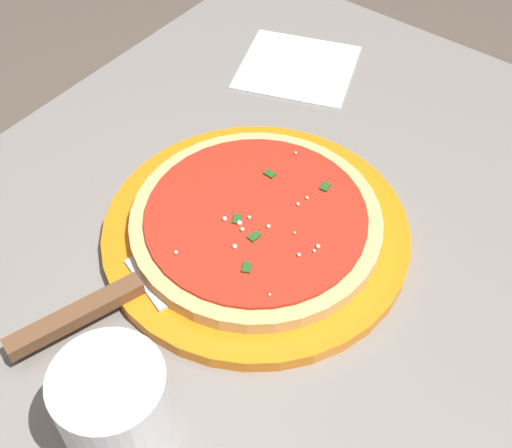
{
  "coord_description": "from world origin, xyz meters",
  "views": [
    {
      "loc": [
        -0.31,
        -0.24,
        1.26
      ],
      "look_at": [
        0.05,
        0.03,
        0.75
      ],
      "focal_mm": 47.53,
      "sensor_mm": 36.0,
      "label": 1
    }
  ],
  "objects": [
    {
      "name": "restaurant_table",
      "position": [
        0.0,
        0.0,
        0.58
      ],
      "size": [
        0.97,
        0.74,
        0.73
      ],
      "color": "black",
      "rests_on": "ground_plane"
    },
    {
      "name": "serving_plate",
      "position": [
        0.05,
        0.03,
        0.73
      ],
      "size": [
        0.31,
        0.31,
        0.01
      ],
      "primitive_type": "cylinder",
      "color": "orange",
      "rests_on": "restaurant_table"
    },
    {
      "name": "pizza",
      "position": [
        0.05,
        0.03,
        0.75
      ],
      "size": [
        0.25,
        0.25,
        0.02
      ],
      "color": "#DBB26B",
      "rests_on": "serving_plate"
    },
    {
      "name": "pizza_server",
      "position": [
        -0.1,
        0.08,
        0.74
      ],
      "size": [
        0.22,
        0.11,
        0.01
      ],
      "color": "silver",
      "rests_on": "serving_plate"
    },
    {
      "name": "cup_tall_drink",
      "position": [
        -0.19,
        -0.01,
        0.78
      ],
      "size": [
        0.09,
        0.09,
        0.1
      ],
      "primitive_type": "cylinder",
      "color": "silver",
      "rests_on": "restaurant_table"
    },
    {
      "name": "napkin_folded_right",
      "position": [
        0.31,
        0.17,
        0.73
      ],
      "size": [
        0.18,
        0.18,
        0.0
      ],
      "primitive_type": "cube",
      "rotation": [
        0.0,
        0.0,
        0.36
      ],
      "color": "white",
      "rests_on": "restaurant_table"
    }
  ]
}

